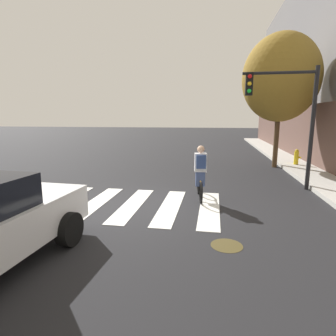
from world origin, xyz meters
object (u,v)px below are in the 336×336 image
(manhole_cover, at_px, (227,245))
(traffic_light_near, at_px, (288,107))
(fire_hydrant, at_px, (296,157))
(cyclist, at_px, (200,173))
(street_tree_near, at_px, (281,78))

(manhole_cover, bearing_deg, traffic_light_near, 66.25)
(fire_hydrant, bearing_deg, cyclist, -125.36)
(manhole_cover, relative_size, fire_hydrant, 0.82)
(fire_hydrant, height_order, street_tree_near, street_tree_near)
(traffic_light_near, distance_m, street_tree_near, 4.73)
(street_tree_near, bearing_deg, cyclist, -118.98)
(manhole_cover, xyz_separation_m, street_tree_near, (2.78, 9.32, 4.39))
(cyclist, bearing_deg, manhole_cover, -77.00)
(street_tree_near, bearing_deg, fire_hydrant, 6.87)
(manhole_cover, distance_m, fire_hydrant, 10.22)
(cyclist, xyz_separation_m, fire_hydrant, (4.55, 6.42, -0.31))
(traffic_light_near, bearing_deg, street_tree_near, 81.85)
(manhole_cover, distance_m, traffic_light_near, 6.05)
(manhole_cover, bearing_deg, fire_hydrant, 67.81)
(cyclist, xyz_separation_m, traffic_light_near, (2.85, 1.85, 2.02))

